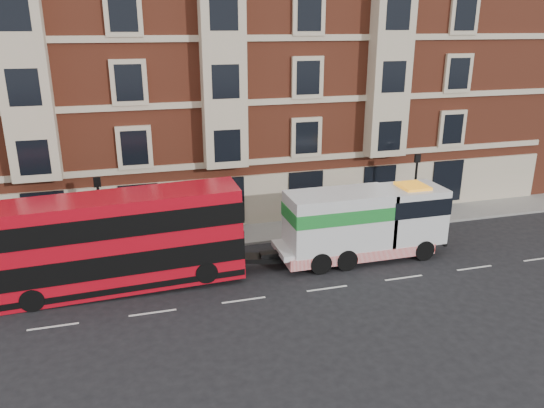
{
  "coord_description": "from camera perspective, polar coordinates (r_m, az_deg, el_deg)",
  "views": [
    {
      "loc": [
        -4.58,
        -20.61,
        11.72
      ],
      "look_at": [
        2.46,
        4.0,
        3.02
      ],
      "focal_mm": 35.0,
      "sensor_mm": 36.0,
      "label": 1
    }
  ],
  "objects": [
    {
      "name": "double_decker_bus",
      "position": [
        25.16,
        -16.14,
        -3.77
      ],
      "size": [
        11.15,
        2.56,
        4.51
      ],
      "color": "#B70A18",
      "rests_on": "ground"
    },
    {
      "name": "tow_truck",
      "position": [
        27.79,
        9.57,
        -2.03
      ],
      "size": [
        8.93,
        2.64,
        3.72
      ],
      "color": "silver",
      "rests_on": "ground"
    },
    {
      "name": "lamp_post_west",
      "position": [
        28.33,
        -17.98,
        -0.79
      ],
      "size": [
        0.35,
        0.15,
        4.35
      ],
      "color": "black",
      "rests_on": "sidewalk"
    },
    {
      "name": "ground",
      "position": [
        24.15,
        -3.06,
        -10.29
      ],
      "size": [
        120.0,
        120.0,
        0.0
      ],
      "primitive_type": "plane",
      "color": "black",
      "rests_on": "ground"
    },
    {
      "name": "lamp_post_east",
      "position": [
        32.79,
        15.15,
        2.1
      ],
      "size": [
        0.35,
        0.15,
        4.35
      ],
      "color": "black",
      "rests_on": "sidewalk"
    },
    {
      "name": "victorian_terrace",
      "position": [
        36.01,
        -8.16,
        15.96
      ],
      "size": [
        45.0,
        12.0,
        20.4
      ],
      "color": "brown",
      "rests_on": "ground"
    },
    {
      "name": "sidewalk",
      "position": [
        30.77,
        -6.23,
        -3.58
      ],
      "size": [
        90.0,
        3.0,
        0.15
      ],
      "primitive_type": "cube",
      "color": "slate",
      "rests_on": "ground"
    }
  ]
}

